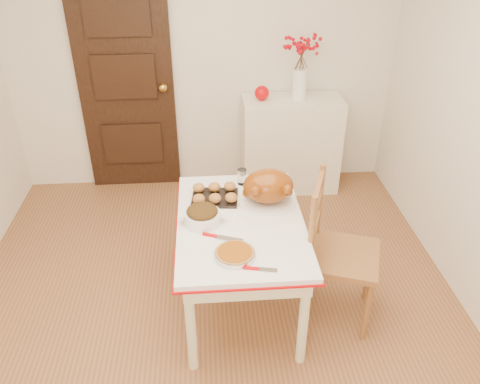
{
  "coord_description": "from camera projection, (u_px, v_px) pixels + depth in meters",
  "views": [
    {
      "loc": [
        -0.01,
        -2.32,
        2.45
      ],
      "look_at": [
        0.19,
        0.23,
        0.89
      ],
      "focal_mm": 36.16,
      "sensor_mm": 36.0,
      "label": 1
    }
  ],
  "objects": [
    {
      "name": "floor",
      "position": [
        214.0,
        324.0,
        3.25
      ],
      "size": [
        3.5,
        4.0,
        0.0
      ],
      "primitive_type": "cube",
      "color": "brown",
      "rests_on": "ground"
    },
    {
      "name": "wall_back",
      "position": [
        203.0,
        56.0,
        4.3
      ],
      "size": [
        3.5,
        0.0,
        2.5
      ],
      "primitive_type": "cube",
      "color": "silver",
      "rests_on": "ground"
    },
    {
      "name": "door_back",
      "position": [
        126.0,
        83.0,
        4.34
      ],
      "size": [
        0.85,
        0.06,
        2.06
      ],
      "primitive_type": "cube",
      "color": "black",
      "rests_on": "ground"
    },
    {
      "name": "sideboard",
      "position": [
        290.0,
        145.0,
        4.58
      ],
      "size": [
        0.91,
        0.4,
        0.91
      ],
      "primitive_type": "cube",
      "color": "silver",
      "rests_on": "floor"
    },
    {
      "name": "kitchen_table",
      "position": [
        241.0,
        264.0,
        3.23
      ],
      "size": [
        0.82,
        1.19,
        0.71
      ],
      "primitive_type": null,
      "color": "white",
      "rests_on": "floor"
    },
    {
      "name": "chair_oak",
      "position": [
        343.0,
        253.0,
        3.09
      ],
      "size": [
        0.58,
        0.58,
        1.02
      ],
      "primitive_type": null,
      "rotation": [
        0.0,
        0.0,
        1.23
      ],
      "color": "brown",
      "rests_on": "floor"
    },
    {
      "name": "berry_vase",
      "position": [
        301.0,
        68.0,
        4.2
      ],
      "size": [
        0.29,
        0.29,
        0.57
      ],
      "primitive_type": null,
      "color": "white",
      "rests_on": "sideboard"
    },
    {
      "name": "apple",
      "position": [
        262.0,
        93.0,
        4.29
      ],
      "size": [
        0.13,
        0.13,
        0.13
      ],
      "primitive_type": "sphere",
      "color": "#C20308",
      "rests_on": "sideboard"
    },
    {
      "name": "turkey_platter",
      "position": [
        268.0,
        188.0,
        3.15
      ],
      "size": [
        0.39,
        0.32,
        0.25
      ],
      "primitive_type": null,
      "rotation": [
        0.0,
        0.0,
        -0.02
      ],
      "color": "#873F06",
      "rests_on": "kitchen_table"
    },
    {
      "name": "pumpkin_pie",
      "position": [
        235.0,
        253.0,
        2.73
      ],
      "size": [
        0.26,
        0.26,
        0.05
      ],
      "primitive_type": "cylinder",
      "rotation": [
        0.0,
        0.0,
        0.11
      ],
      "color": "#85410A",
      "rests_on": "kitchen_table"
    },
    {
      "name": "stuffing_dish",
      "position": [
        202.0,
        215.0,
        3.0
      ],
      "size": [
        0.31,
        0.26,
        0.11
      ],
      "primitive_type": null,
      "rotation": [
        0.0,
        0.0,
        -0.1
      ],
      "color": "#4D3312",
      "rests_on": "kitchen_table"
    },
    {
      "name": "rolls_tray",
      "position": [
        215.0,
        194.0,
        3.24
      ],
      "size": [
        0.33,
        0.27,
        0.08
      ],
      "primitive_type": null,
      "rotation": [
        0.0,
        0.0,
        -0.1
      ],
      "color": "#AE7A34",
      "rests_on": "kitchen_table"
    },
    {
      "name": "pie_server",
      "position": [
        260.0,
        269.0,
        2.64
      ],
      "size": [
        0.19,
        0.09,
        0.01
      ],
      "primitive_type": null,
      "rotation": [
        0.0,
        0.0,
        -0.21
      ],
      "color": "silver",
      "rests_on": "kitchen_table"
    },
    {
      "name": "carving_knife",
      "position": [
        222.0,
        237.0,
        2.89
      ],
      "size": [
        0.26,
        0.15,
        0.01
      ],
      "primitive_type": null,
      "rotation": [
        0.0,
        0.0,
        -0.37
      ],
      "color": "silver",
      "rests_on": "kitchen_table"
    },
    {
      "name": "drinking_glass",
      "position": [
        242.0,
        177.0,
        3.41
      ],
      "size": [
        0.08,
        0.08,
        0.11
      ],
      "primitive_type": "cylinder",
      "rotation": [
        0.0,
        0.0,
        -0.34
      ],
      "color": "white",
      "rests_on": "kitchen_table"
    },
    {
      "name": "shaker_pair",
      "position": [
        271.0,
        178.0,
        3.42
      ],
      "size": [
        0.09,
        0.04,
        0.09
      ],
      "primitive_type": null,
      "rotation": [
        0.0,
        0.0,
        0.09
      ],
      "color": "white",
      "rests_on": "kitchen_table"
    }
  ]
}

